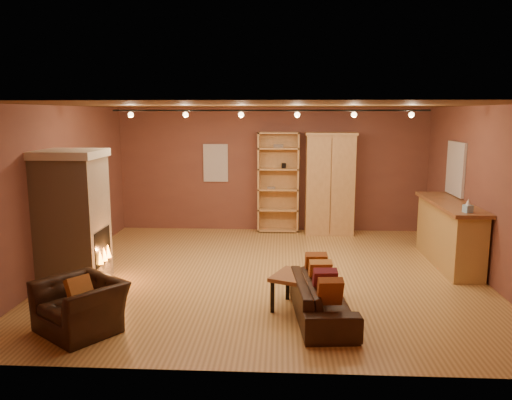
# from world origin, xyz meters

# --- Properties ---
(floor) EXTENTS (7.00, 7.00, 0.00)m
(floor) POSITION_xyz_m (0.00, 0.00, 0.00)
(floor) COLOR #AC7C3D
(floor) RESTS_ON ground
(ceiling) EXTENTS (7.00, 7.00, 0.00)m
(ceiling) POSITION_xyz_m (0.00, 0.00, 2.80)
(ceiling) COLOR brown
(ceiling) RESTS_ON back_wall
(back_wall) EXTENTS (7.00, 0.02, 2.80)m
(back_wall) POSITION_xyz_m (0.00, 3.25, 1.40)
(back_wall) COLOR brown
(back_wall) RESTS_ON floor
(left_wall) EXTENTS (0.02, 6.50, 2.80)m
(left_wall) POSITION_xyz_m (-3.50, 0.00, 1.40)
(left_wall) COLOR brown
(left_wall) RESTS_ON floor
(right_wall) EXTENTS (0.02, 6.50, 2.80)m
(right_wall) POSITION_xyz_m (3.50, 0.00, 1.40)
(right_wall) COLOR brown
(right_wall) RESTS_ON floor
(fireplace) EXTENTS (1.01, 0.98, 2.12)m
(fireplace) POSITION_xyz_m (-3.04, -0.60, 1.06)
(fireplace) COLOR tan
(fireplace) RESTS_ON floor
(back_window) EXTENTS (0.56, 0.04, 0.86)m
(back_window) POSITION_xyz_m (-1.30, 3.23, 1.55)
(back_window) COLOR silver
(back_window) RESTS_ON back_wall
(bookcase) EXTENTS (0.92, 0.36, 2.26)m
(bookcase) POSITION_xyz_m (0.13, 3.13, 1.15)
(bookcase) COLOR tan
(bookcase) RESTS_ON floor
(armoire) EXTENTS (1.11, 0.63, 2.26)m
(armoire) POSITION_xyz_m (1.28, 2.96, 1.14)
(armoire) COLOR tan
(armoire) RESTS_ON floor
(bar_counter) EXTENTS (0.63, 2.36, 1.13)m
(bar_counter) POSITION_xyz_m (3.20, 0.73, 0.57)
(bar_counter) COLOR tan
(bar_counter) RESTS_ON floor
(tissue_box) EXTENTS (0.14, 0.14, 0.21)m
(tissue_box) POSITION_xyz_m (3.15, -0.21, 1.22)
(tissue_box) COLOR #8FC3E4
(tissue_box) RESTS_ON bar_counter
(right_window) EXTENTS (0.05, 0.90, 1.00)m
(right_window) POSITION_xyz_m (3.47, 1.40, 1.65)
(right_window) COLOR silver
(right_window) RESTS_ON right_wall
(loveseat) EXTENTS (0.67, 1.79, 0.74)m
(loveseat) POSITION_xyz_m (0.76, -1.78, 0.36)
(loveseat) COLOR black
(loveseat) RESTS_ON floor
(armchair) EXTENTS (1.17, 1.10, 0.86)m
(armchair) POSITION_xyz_m (-2.26, -2.34, 0.43)
(armchair) COLOR black
(armchair) RESTS_ON floor
(coffee_table) EXTENTS (0.84, 0.84, 0.49)m
(coffee_table) POSITION_xyz_m (0.46, -1.50, 0.42)
(coffee_table) COLOR #905A34
(coffee_table) RESTS_ON floor
(track_rail) EXTENTS (5.20, 0.09, 0.13)m
(track_rail) POSITION_xyz_m (0.00, 0.20, 2.69)
(track_rail) COLOR black
(track_rail) RESTS_ON ceiling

